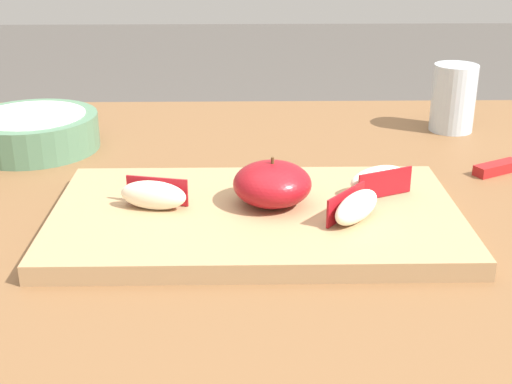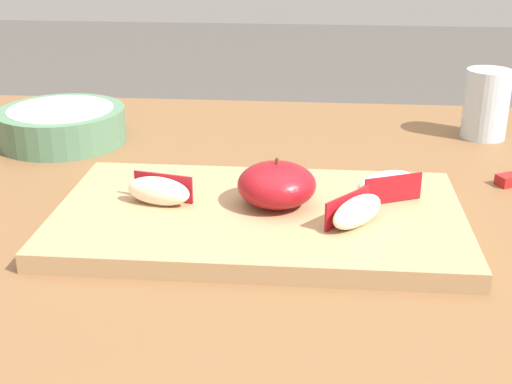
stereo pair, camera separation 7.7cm
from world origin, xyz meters
name	(u,v)px [view 1 (the left image)]	position (x,y,z in m)	size (l,w,h in m)	color
dining_table	(301,263)	(0.00, 0.00, 0.64)	(1.39, 0.90, 0.73)	brown
cutting_board	(256,217)	(-0.06, -0.09, 0.74)	(0.45, 0.26, 0.02)	#A37F56
apple_half_skin_up	(272,184)	(-0.04, -0.07, 0.78)	(0.09, 0.09, 0.06)	maroon
apple_wedge_middle	(154,195)	(-0.17, -0.08, 0.77)	(0.08, 0.04, 0.03)	#F4EACC
apple_wedge_left	(356,207)	(0.04, -0.12, 0.77)	(0.07, 0.07, 0.03)	#F4EACC
apple_wedge_right	(379,180)	(0.08, -0.04, 0.77)	(0.08, 0.05, 0.03)	#F4EACC
paring_knife	(504,167)	(0.28, 0.08, 0.74)	(0.15, 0.09, 0.01)	silver
ceramic_fruit_bowl	(33,131)	(-0.38, 0.19, 0.76)	(0.19, 0.19, 0.05)	#4C7556
drinking_glass_water	(453,98)	(0.26, 0.27, 0.79)	(0.07, 0.07, 0.10)	silver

